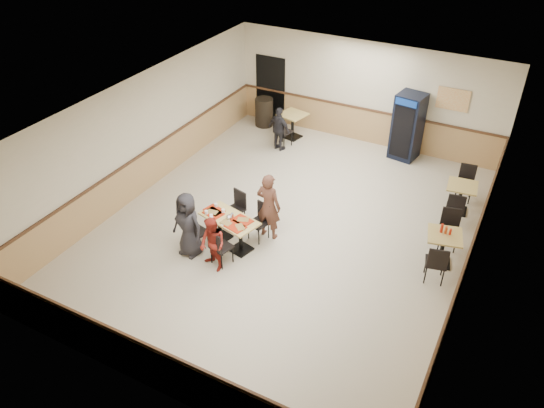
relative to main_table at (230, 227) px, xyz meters
The scene contains 20 objects.
ground 1.51m from the main_table, 52.39° to the left, with size 10.00×10.00×0.00m, color beige.
room_shell 4.54m from the main_table, 54.26° to the left, with size 10.00×10.00×10.00m.
main_table is the anchor object (origin of this frame).
main_chairs 0.05m from the main_table, 165.65° to the left, with size 1.51×1.78×0.89m.
diner_woman_left 0.95m from the main_table, 132.24° to the right, with size 0.74×0.48×1.51m, color #222127.
diner_woman_right 0.88m from the main_table, 81.97° to the right, with size 0.60×0.47×1.24m, color maroon.
diner_man_opposite 0.97m from the main_table, 47.76° to the left, with size 0.59×0.39×1.61m, color #553024.
lone_diner 4.59m from the main_table, 103.34° to the left, with size 0.77×0.32×1.31m, color #222127.
tabletop_clutter 0.27m from the main_table, 147.85° to the right, with size 1.23×0.70×0.12m.
side_table_near 4.55m from the main_table, 19.55° to the left, with size 0.83×0.83×0.74m.
side_table_near_chair_south 4.38m from the main_table, 12.21° to the left, with size 0.44×0.44×0.94m, color black, non-canonical shape.
side_table_near_chair_north 4.78m from the main_table, 26.29° to the left, with size 0.44×0.44×0.94m, color black, non-canonical shape.
side_table_far 5.59m from the main_table, 41.01° to the left, with size 0.75×0.75×0.73m.
side_table_far_chair_south 5.22m from the main_table, 36.15° to the left, with size 0.43×0.43×0.93m, color black, non-canonical shape.
side_table_far_chair_north 5.99m from the main_table, 45.24° to the left, with size 0.43×0.43×0.93m, color black, non-canonical shape.
condiment_caddy 4.55m from the main_table, 20.28° to the left, with size 0.23×0.06×0.20m.
back_table 5.44m from the main_table, 101.21° to the left, with size 0.87×0.87×0.77m.
back_table_chair_lone 4.84m from the main_table, 102.64° to the left, with size 0.45×0.45×0.98m, color black, non-canonical shape.
pepsi_cooler 6.18m from the main_table, 68.35° to the left, with size 0.81×0.82×1.89m.
trash_bin 6.11m from the main_table, 111.34° to the left, with size 0.56×0.56×0.89m, color black.
Camera 1 is at (4.28, -8.96, 7.40)m, focal length 35.00 mm.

